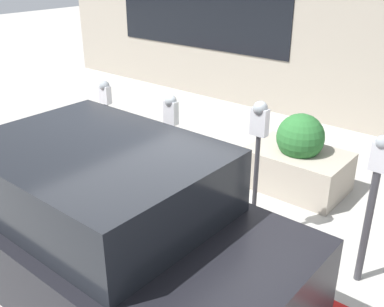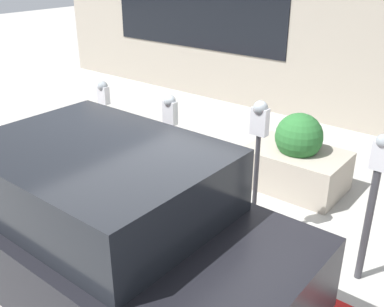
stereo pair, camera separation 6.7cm
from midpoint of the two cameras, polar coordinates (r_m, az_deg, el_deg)
name	(u,v)px [view 1 (the left image)]	position (r m, az deg, el deg)	size (l,w,h in m)	color
ground_plane	(184,232)	(5.28, -0.61, -10.00)	(40.00, 40.00, 0.00)	#ADAAA3
curb_strip	(180,234)	(5.22, -1.18, -10.20)	(14.71, 0.16, 0.04)	red
building_facade	(356,7)	(8.34, 20.38, 17.10)	(14.71, 0.17, 4.25)	#9E9384
parking_meter_nearest	(374,191)	(4.41, 22.48, -4.42)	(0.16, 0.13, 1.54)	#38383D
parking_meter_second	(258,137)	(4.69, 8.85, 2.07)	(0.18, 0.15, 1.61)	#38383D
parking_meter_middle	(171,123)	(5.45, -2.32, 3.85)	(0.17, 0.15, 1.43)	#38383D
parking_meter_fourth	(106,109)	(6.34, -10.51, 5.54)	(0.16, 0.14, 1.38)	#38383D
planter_box	(298,161)	(6.20, 13.60, -0.89)	(1.29, 0.88, 1.07)	#A39989
parked_car_front	(92,219)	(4.16, -12.13, -8.12)	(4.01, 1.81, 1.53)	black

